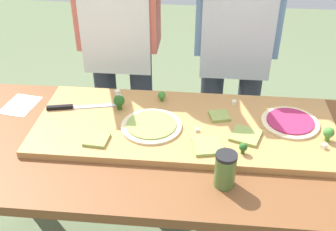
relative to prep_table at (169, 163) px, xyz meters
The scene contains 22 objects.
prep_table is the anchor object (origin of this frame).
cutting_board 0.16m from the prep_table, 60.10° to the left, with size 1.21×0.49×0.03m, color #B27F47.
chefs_knife 0.48m from the prep_table, 158.53° to the left, with size 0.31×0.09×0.02m.
pizza_whole_pesto_green 0.17m from the prep_table, 142.13° to the left, with size 0.24×0.24×0.02m.
pizza_whole_beet_magenta 0.52m from the prep_table, 15.88° to the left, with size 0.23×0.23×0.02m.
pizza_slice_far_right 0.31m from the prep_table, 169.10° to the right, with size 0.09×0.09×0.01m, color #899E4C.
pizza_slice_far_left 0.29m from the prep_table, 38.69° to the left, with size 0.08×0.08×0.01m, color #899E4C.
pizza_slice_center 0.21m from the prep_table, 17.95° to the right, with size 0.11×0.11×0.01m, color #899E4C.
pizza_slice_near_right 0.33m from the prep_table, ahead, with size 0.11×0.11×0.01m, color #899E4C.
broccoli_floret_center_left 0.63m from the prep_table, ahead, with size 0.04×0.04×0.06m.
broccoli_floret_center_right 0.33m from the prep_table, 15.01° to the right, with size 0.03×0.03×0.04m.
broccoli_floret_front_left 0.34m from the prep_table, 141.73° to the left, with size 0.05×0.05×0.06m.
broccoli_floret_back_mid 0.31m from the prep_table, 101.82° to the left, with size 0.03×0.03×0.04m.
cheese_crumble_a 0.60m from the prep_table, ahead, with size 0.02×0.02×0.02m, color silver.
cheese_crumble_b 0.40m from the prep_table, 45.43° to the left, with size 0.02×0.02×0.02m, color silver.
cheese_crumble_c 0.38m from the prep_table, 133.83° to the left, with size 0.02×0.02×0.02m, color white.
cheese_crumble_d 0.18m from the prep_table, 23.90° to the left, with size 0.01×0.01×0.01m, color silver.
cheese_crumble_e 0.42m from the prep_table, 131.19° to the left, with size 0.02×0.02×0.02m, color silver.
sauce_jar 0.34m from the prep_table, 45.60° to the right, with size 0.07×0.07×0.13m.
recipe_note 0.72m from the prep_table, 163.06° to the left, with size 0.13×0.17×0.00m, color white.
cook_left 0.79m from the prep_table, 115.64° to the left, with size 0.54×0.39×1.67m.
cook_right 0.77m from the prep_table, 67.33° to the left, with size 0.54×0.39×1.67m.
Camera 1 is at (0.12, -1.26, 1.76)m, focal length 43.62 mm.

